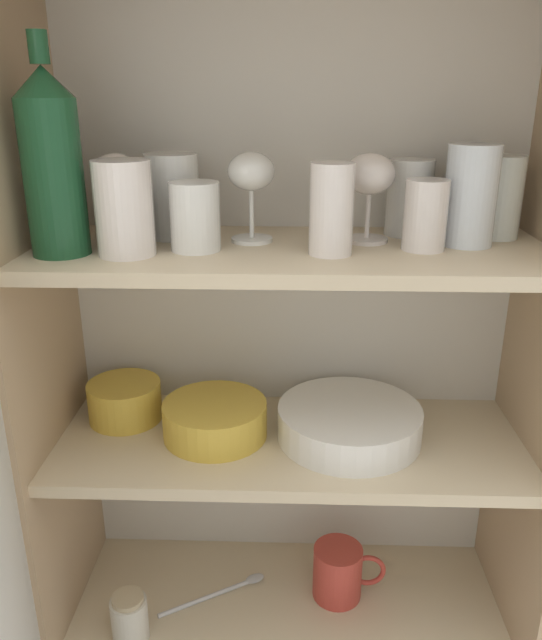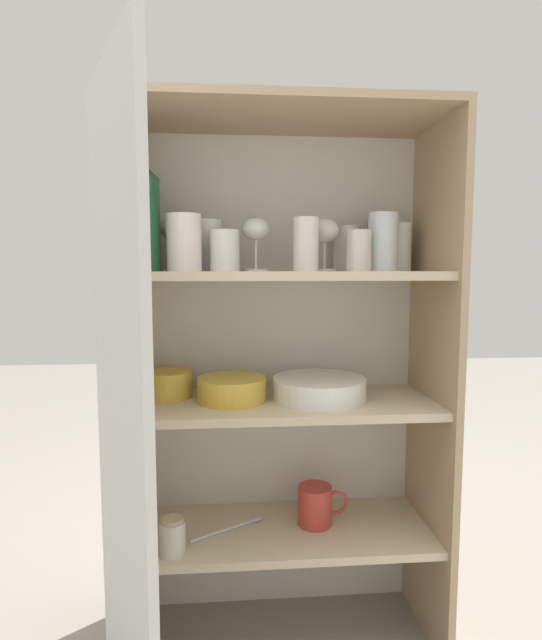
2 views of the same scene
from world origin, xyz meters
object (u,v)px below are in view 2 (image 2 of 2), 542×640
(storage_jar, at_px, (172,537))
(plate_stack_white, at_px, (319,388))
(serving_bowl_small, at_px, (168,383))
(coffee_mug_primary, at_px, (316,505))
(mixing_bowl_large, at_px, (232,388))
(wine_bottle, at_px, (142,215))

(storage_jar, bearing_deg, plate_stack_white, 16.10)
(serving_bowl_small, bearing_deg, plate_stack_white, -7.58)
(coffee_mug_primary, xyz_separation_m, storage_jar, (-0.35, -0.11, -0.01))
(serving_bowl_small, bearing_deg, coffee_mug_primary, -6.90)
(mixing_bowl_large, height_order, coffee_mug_primary, mixing_bowl_large)
(mixing_bowl_large, bearing_deg, coffee_mug_primary, 1.48)
(coffee_mug_primary, distance_m, storage_jar, 0.37)
(plate_stack_white, bearing_deg, coffee_mug_primary, 133.80)
(plate_stack_white, xyz_separation_m, serving_bowl_small, (-0.38, 0.05, 0.01))
(plate_stack_white, bearing_deg, wine_bottle, -172.22)
(serving_bowl_small, relative_size, coffee_mug_primary, 0.96)
(wine_bottle, xyz_separation_m, serving_bowl_small, (0.04, 0.11, -0.41))
(plate_stack_white, relative_size, serving_bowl_small, 1.87)
(mixing_bowl_large, distance_m, serving_bowl_small, 0.17)
(mixing_bowl_large, bearing_deg, plate_stack_white, 0.10)
(wine_bottle, relative_size, storage_jar, 3.27)
(serving_bowl_small, bearing_deg, storage_jar, -82.27)
(plate_stack_white, distance_m, mixing_bowl_large, 0.22)
(plate_stack_white, bearing_deg, mixing_bowl_large, -179.90)
(plate_stack_white, height_order, serving_bowl_small, serving_bowl_small)
(mixing_bowl_large, xyz_separation_m, coffee_mug_primary, (0.21, 0.01, -0.31))
(plate_stack_white, height_order, storage_jar, plate_stack_white)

